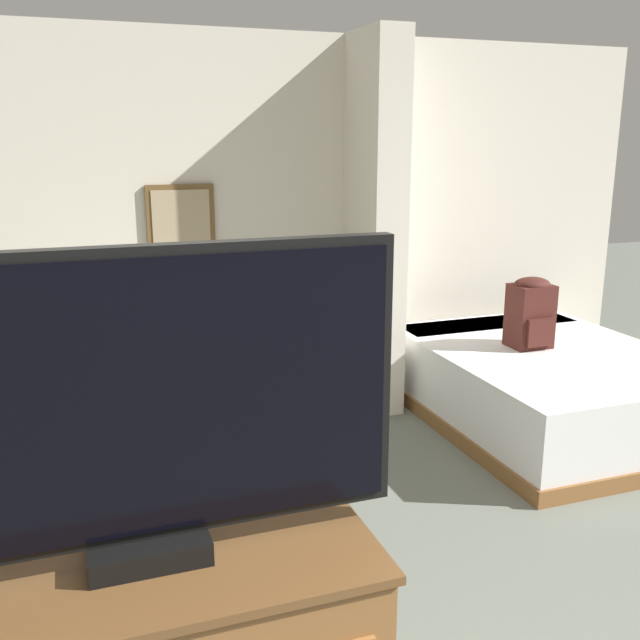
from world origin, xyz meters
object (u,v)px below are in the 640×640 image
Objects in this scene: couch at (198,386)px; table_lamp at (5,323)px; backpack at (531,311)px; bed at (545,385)px; tv at (139,408)px; coffee_table at (223,438)px.

couch is 1.24m from table_lamp.
couch is 4.61× the size of table_lamp.
table_lamp is 0.88× the size of backpack.
couch is 2.28m from backpack.
table_lamp is at bearing -176.91° from couch.
table_lamp is at bearing 170.68° from bed.
tv is at bearing -80.98° from table_lamp.
couch is 4.05× the size of backpack.
coffee_table is 2.31m from backpack.
backpack is (3.28, -0.46, -0.09)m from table_lamp.
couch is 0.98× the size of bed.
tv reaches higher than bed.
tv is at bearing -105.50° from coffee_table.
tv is (0.48, -3.04, 0.53)m from table_lamp.
backpack is at bearing 134.63° from bed.
coffee_table is 0.36× the size of bed.
tv reaches higher than backpack.
table_lamp is (-1.06, 0.97, 0.48)m from coffee_table.
bed is 4.14× the size of backpack.
tv is at bearing -139.31° from bed.
coffee_table is at bearing -167.14° from backpack.
couch is 3.34m from tv.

